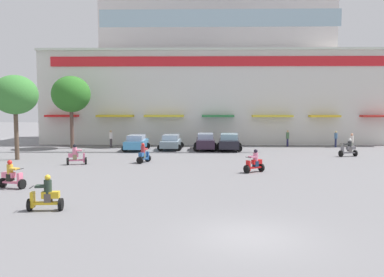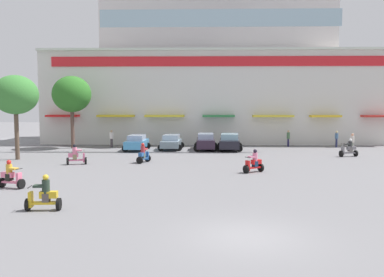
# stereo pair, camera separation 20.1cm
# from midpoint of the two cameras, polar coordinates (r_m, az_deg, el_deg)

# --- Properties ---
(ground_plane) EXTENTS (128.00, 128.00, 0.00)m
(ground_plane) POSITION_cam_midpoint_polar(r_m,az_deg,el_deg) (27.47, 4.83, -4.59)
(ground_plane) COLOR slate
(colonial_building) EXTENTS (37.70, 15.81, 20.19)m
(colonial_building) POSITION_cam_midpoint_polar(r_m,az_deg,el_deg) (50.02, 3.45, 9.96)
(colonial_building) COLOR silver
(colonial_building) RESTS_ON ground
(plaza_tree_0) EXTENTS (3.75, 3.60, 7.03)m
(plaza_tree_0) POSITION_cam_midpoint_polar(r_m,az_deg,el_deg) (42.69, -15.81, 5.75)
(plaza_tree_0) COLOR brown
(plaza_tree_0) RESTS_ON ground
(plaza_tree_2) EXTENTS (3.56, 3.26, 6.63)m
(plaza_tree_2) POSITION_cam_midpoint_polar(r_m,az_deg,el_deg) (35.77, -22.60, 5.42)
(plaza_tree_2) COLOR brown
(plaza_tree_2) RESTS_ON ground
(parked_car_0) EXTENTS (2.33, 4.12, 1.43)m
(parked_car_0) POSITION_cam_midpoint_polar(r_m,az_deg,el_deg) (39.82, -7.34, -0.55)
(parked_car_0) COLOR #418EC4
(parked_car_0) RESTS_ON ground
(parked_car_1) EXTENTS (2.39, 4.01, 1.41)m
(parked_car_1) POSITION_cam_midpoint_polar(r_m,az_deg,el_deg) (40.25, -2.67, -0.47)
(parked_car_1) COLOR gray
(parked_car_1) RESTS_ON ground
(parked_car_2) EXTENTS (2.26, 4.42, 1.55)m
(parked_car_2) POSITION_cam_midpoint_polar(r_m,az_deg,el_deg) (39.95, 2.01, -0.42)
(parked_car_2) COLOR #2A1C2D
(parked_car_2) RESTS_ON ground
(parked_car_3) EXTENTS (2.61, 4.36, 1.54)m
(parked_car_3) POSITION_cam_midpoint_polar(r_m,az_deg,el_deg) (39.84, 5.24, -0.46)
(parked_car_3) COLOR black
(parked_car_3) RESTS_ON ground
(scooter_rider_0) EXTENTS (1.47, 0.64, 1.54)m
(scooter_rider_0) POSITION_cam_midpoint_polar(r_m,az_deg,el_deg) (18.95, -19.09, -7.33)
(scooter_rider_0) COLOR black
(scooter_rider_0) RESTS_ON ground
(scooter_rider_1) EXTENTS (1.57, 0.86, 1.50)m
(scooter_rider_1) POSITION_cam_midpoint_polar(r_m,az_deg,el_deg) (37.40, 20.57, -1.35)
(scooter_rider_1) COLOR black
(scooter_rider_1) RESTS_ON ground
(scooter_rider_2) EXTENTS (1.46, 0.88, 1.51)m
(scooter_rider_2) POSITION_cam_midpoint_polar(r_m,az_deg,el_deg) (24.36, -23.04, -4.73)
(scooter_rider_2) COLOR black
(scooter_rider_2) RESTS_ON ground
(scooter_rider_4) EXTENTS (1.43, 1.19, 1.51)m
(scooter_rider_4) POSITION_cam_midpoint_polar(r_m,az_deg,el_deg) (27.61, 8.56, -3.28)
(scooter_rider_4) COLOR black
(scooter_rider_4) RESTS_ON ground
(scooter_rider_5) EXTENTS (0.97, 1.44, 1.50)m
(scooter_rider_5) POSITION_cam_midpoint_polar(r_m,az_deg,el_deg) (31.76, -6.39, -2.18)
(scooter_rider_5) COLOR black
(scooter_rider_5) RESTS_ON ground
(scooter_rider_6) EXTENTS (1.50, 0.87, 1.49)m
(scooter_rider_6) POSITION_cam_midpoint_polar(r_m,az_deg,el_deg) (31.81, -15.19, -2.31)
(scooter_rider_6) COLOR black
(scooter_rider_6) RESTS_ON ground
(pedestrian_0) EXTENTS (0.43, 0.43, 1.65)m
(pedestrian_0) POSITION_cam_midpoint_polar(r_m,az_deg,el_deg) (43.88, 13.00, 0.18)
(pedestrian_0) COLOR #201D45
(pedestrian_0) RESTS_ON ground
(pedestrian_1) EXTENTS (0.43, 0.43, 1.66)m
(pedestrian_1) POSITION_cam_midpoint_polar(r_m,az_deg,el_deg) (44.34, 19.06, 0.08)
(pedestrian_1) COLOR #212546
(pedestrian_1) RESTS_ON ground
(pedestrian_2) EXTENTS (0.44, 0.44, 1.72)m
(pedestrian_2) POSITION_cam_midpoint_polar(r_m,az_deg,el_deg) (42.73, -10.68, 0.12)
(pedestrian_2) COLOR #473E43
(pedestrian_2) RESTS_ON ground
(pedestrian_3) EXTENTS (0.46, 0.46, 1.72)m
(pedestrian_3) POSITION_cam_midpoint_polar(r_m,az_deg,el_deg) (40.54, 20.96, -0.37)
(pedestrian_3) COLOR slate
(pedestrian_3) RESTS_ON ground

